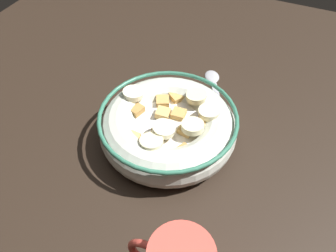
# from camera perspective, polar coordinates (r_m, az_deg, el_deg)

# --- Properties ---
(ground_plane) EXTENTS (1.01, 1.01, 0.02)m
(ground_plane) POSITION_cam_1_polar(r_m,az_deg,el_deg) (0.52, 0.00, -3.00)
(ground_plane) COLOR black
(cereal_bowl) EXTENTS (0.20, 0.20, 0.06)m
(cereal_bowl) POSITION_cam_1_polar(r_m,az_deg,el_deg) (0.49, 0.03, -0.04)
(cereal_bowl) COLOR beige
(cereal_bowl) RESTS_ON ground_plane
(spoon) EXTENTS (0.09, 0.14, 0.01)m
(spoon) POSITION_cam_1_polar(r_m,az_deg,el_deg) (0.60, 7.88, 6.85)
(spoon) COLOR #A5A5AD
(spoon) RESTS_ON ground_plane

